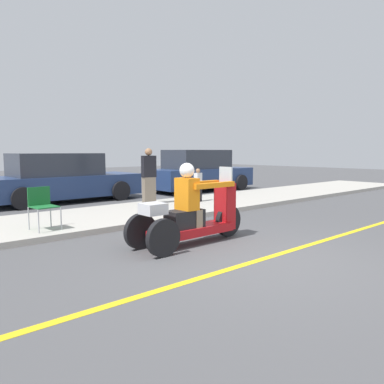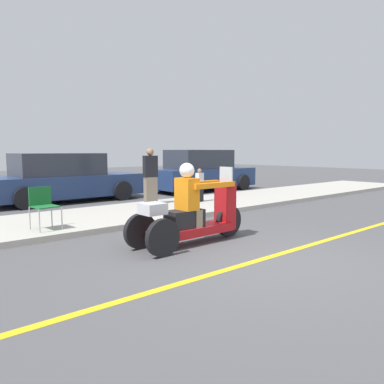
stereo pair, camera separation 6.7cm
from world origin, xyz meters
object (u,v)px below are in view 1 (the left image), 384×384
object	(u,v)px
spectator_mid_group	(149,177)
spectator_near_curb	(198,186)
folding_chair_set_back	(42,203)
motorcycle_trike	(192,215)
parked_car_lot_left	(200,172)
parked_car_lot_center	(61,179)

from	to	relation	value
spectator_mid_group	spectator_near_curb	world-z (taller)	spectator_mid_group
spectator_near_curb	folding_chair_set_back	bearing A→B (deg)	-169.10
motorcycle_trike	spectator_mid_group	xyz separation A→B (m)	(1.82, 3.95, 0.38)
spectator_near_curb	parked_car_lot_left	world-z (taller)	parked_car_lot_left
folding_chair_set_back	parked_car_lot_left	world-z (taller)	parked_car_lot_left
motorcycle_trike	spectator_near_curb	world-z (taller)	motorcycle_trike
parked_car_lot_center	parked_car_lot_left	bearing A→B (deg)	-4.50
parked_car_lot_center	motorcycle_trike	bearing A→B (deg)	-93.86
spectator_mid_group	parked_car_lot_left	world-z (taller)	spectator_mid_group
motorcycle_trike	parked_car_lot_center	size ratio (longest dim) A/B	0.50
spectator_near_curb	parked_car_lot_left	distance (m)	4.17
spectator_mid_group	spectator_near_curb	xyz separation A→B (m)	(1.41, -0.54, -0.29)
spectator_mid_group	spectator_near_curb	distance (m)	1.53
spectator_near_curb	parked_car_lot_left	xyz separation A→B (m)	(2.85, 3.04, 0.18)
folding_chair_set_back	motorcycle_trike	bearing A→B (deg)	-54.93
spectator_near_curb	parked_car_lot_center	bearing A→B (deg)	128.42
parked_car_lot_left	parked_car_lot_center	xyz separation A→B (m)	(-5.62, 0.44, -0.05)
folding_chair_set_back	parked_car_lot_left	bearing A→B (deg)	27.12
spectator_near_curb	parked_car_lot_center	world-z (taller)	parked_car_lot_center
parked_car_lot_left	motorcycle_trike	bearing A→B (deg)	-133.30
motorcycle_trike	spectator_mid_group	size ratio (longest dim) A/B	1.50
motorcycle_trike	folding_chair_set_back	bearing A→B (deg)	125.07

